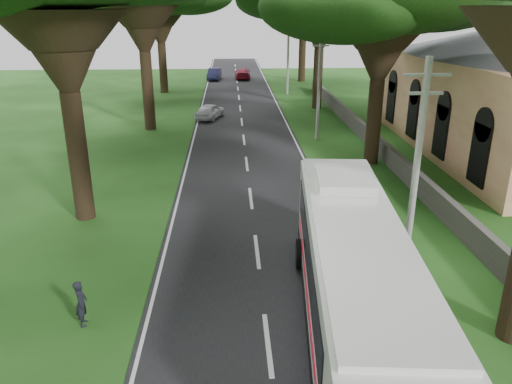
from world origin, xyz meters
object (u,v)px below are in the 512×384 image
(distant_car_c, at_px, (243,73))
(pedestrian, at_px, (81,303))
(pole_near, at_px, (416,168))
(pole_far, at_px, (288,56))
(distant_car_b, at_px, (214,74))
(coach_bus, at_px, (353,274))
(distant_car_a, at_px, (210,111))
(pole_mid, at_px, (319,83))

(distant_car_c, relative_size, pedestrian, 3.14)
(pole_near, relative_size, pole_far, 1.00)
(distant_car_c, height_order, pedestrian, pedestrian)
(pole_far, height_order, pedestrian, pole_far)
(distant_car_b, relative_size, distant_car_c, 0.90)
(pole_near, height_order, coach_bus, pole_near)
(coach_bus, height_order, distant_car_b, coach_bus)
(distant_car_a, xyz_separation_m, distant_car_b, (-0.22, 24.40, 0.05))
(pole_mid, distance_m, distant_car_a, 11.68)
(pole_near, height_order, pole_far, same)
(pole_far, bearing_deg, pedestrian, -104.83)
(coach_bus, relative_size, pedestrian, 8.39)
(pole_near, height_order, pole_mid, same)
(pole_far, height_order, coach_bus, pole_far)
(coach_bus, distance_m, distant_car_a, 31.46)
(pole_mid, distance_m, distant_car_b, 33.15)
(distant_car_a, distance_m, distant_car_c, 25.22)
(distant_car_a, bearing_deg, distant_car_c, -78.82)
(pole_near, bearing_deg, distant_car_c, 95.12)
(pole_far, height_order, distant_car_a, pole_far)
(pole_far, xyz_separation_m, distant_car_c, (-4.70, 12.43, -3.44))
(distant_car_a, distance_m, pedestrian, 30.27)
(distant_car_b, bearing_deg, pole_mid, -69.62)
(pole_near, distance_m, distant_car_b, 52.67)
(distant_car_c, bearing_deg, coach_bus, 92.13)
(pole_far, xyz_separation_m, distant_car_a, (-8.28, -12.54, -3.47))
(distant_car_b, bearing_deg, distant_car_c, 13.91)
(pole_far, distance_m, distant_car_a, 15.43)
(pole_mid, distance_m, coach_bus, 23.79)
(distant_car_a, relative_size, distant_car_c, 0.81)
(pole_mid, bearing_deg, distant_car_a, 138.00)
(pole_mid, xyz_separation_m, distant_car_a, (-8.28, 7.46, -3.47))
(coach_bus, relative_size, distant_car_b, 2.96)
(coach_bus, bearing_deg, pole_mid, 88.34)
(pedestrian, bearing_deg, pole_near, -85.92)
(pole_near, height_order, distant_car_b, pole_near)
(distant_car_b, height_order, pedestrian, pedestrian)
(coach_bus, distance_m, pedestrian, 8.50)
(pole_mid, xyz_separation_m, pedestrian, (-11.29, -22.66, -3.40))
(pole_mid, height_order, pedestrian, pole_mid)
(distant_car_c, bearing_deg, pedestrian, 83.49)
(pedestrian, bearing_deg, distant_car_c, -16.02)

